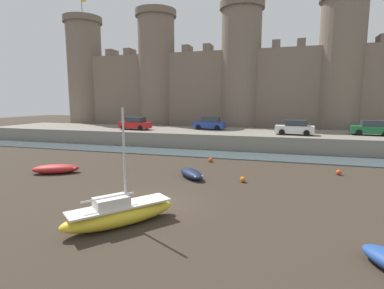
{
  "coord_description": "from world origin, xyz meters",
  "views": [
    {
      "loc": [
        6.3,
        -14.22,
        5.51
      ],
      "look_at": [
        0.41,
        5.3,
        2.5
      ],
      "focal_mm": 28.0,
      "sensor_mm": 36.0,
      "label": 1
    }
  ],
  "objects_px": {
    "mooring_buoy_near_channel": "(339,172)",
    "mooring_buoy_near_shore": "(243,179)",
    "car_quay_east": "(210,123)",
    "rowboat_foreground_right": "(191,173)",
    "car_quay_west": "(295,128)",
    "rowboat_midflat_left": "(56,169)",
    "car_quay_centre_east": "(135,124)",
    "sailboat_near_channel_right": "(120,213)",
    "car_quay_centre_west": "(372,128)",
    "mooring_buoy_mid_mud": "(211,160)"
  },
  "relations": [
    {
      "from": "mooring_buoy_near_channel",
      "to": "mooring_buoy_near_shore",
      "type": "relative_size",
      "value": 1.0
    },
    {
      "from": "car_quay_east",
      "to": "rowboat_foreground_right",
      "type": "bearing_deg",
      "value": -80.64
    },
    {
      "from": "mooring_buoy_near_channel",
      "to": "mooring_buoy_near_shore",
      "type": "bearing_deg",
      "value": -148.08
    },
    {
      "from": "car_quay_east",
      "to": "car_quay_west",
      "type": "relative_size",
      "value": 1.0
    },
    {
      "from": "mooring_buoy_near_shore",
      "to": "car_quay_west",
      "type": "relative_size",
      "value": 0.09
    },
    {
      "from": "rowboat_midflat_left",
      "to": "car_quay_centre_east",
      "type": "bearing_deg",
      "value": 96.75
    },
    {
      "from": "car_quay_east",
      "to": "sailboat_near_channel_right",
      "type": "bearing_deg",
      "value": -84.97
    },
    {
      "from": "rowboat_foreground_right",
      "to": "car_quay_centre_west",
      "type": "xyz_separation_m",
      "value": [
        15.48,
        16.86,
        2.19
      ]
    },
    {
      "from": "rowboat_midflat_left",
      "to": "sailboat_near_channel_right",
      "type": "height_order",
      "value": "sailboat_near_channel_right"
    },
    {
      "from": "car_quay_centre_west",
      "to": "mooring_buoy_mid_mud",
      "type": "bearing_deg",
      "value": -144.4
    },
    {
      "from": "car_quay_east",
      "to": "car_quay_west",
      "type": "distance_m",
      "value": 10.99
    },
    {
      "from": "car_quay_centre_west",
      "to": "car_quay_west",
      "type": "height_order",
      "value": "same"
    },
    {
      "from": "rowboat_midflat_left",
      "to": "sailboat_near_channel_right",
      "type": "xyz_separation_m",
      "value": [
        9.67,
        -7.13,
        0.2
      ]
    },
    {
      "from": "sailboat_near_channel_right",
      "to": "car_quay_centre_west",
      "type": "xyz_separation_m",
      "value": [
        16.11,
        25.68,
        1.96
      ]
    },
    {
      "from": "mooring_buoy_near_shore",
      "to": "car_quay_centre_west",
      "type": "bearing_deg",
      "value": 55.24
    },
    {
      "from": "mooring_buoy_near_shore",
      "to": "car_quay_west",
      "type": "xyz_separation_m",
      "value": [
        3.78,
        15.07,
        2.32
      ]
    },
    {
      "from": "car_quay_centre_east",
      "to": "mooring_buoy_near_channel",
      "type": "bearing_deg",
      "value": -26.39
    },
    {
      "from": "mooring_buoy_mid_mud",
      "to": "car_quay_centre_east",
      "type": "relative_size",
      "value": 0.1
    },
    {
      "from": "sailboat_near_channel_right",
      "to": "car_quay_west",
      "type": "bearing_deg",
      "value": 71.18
    },
    {
      "from": "mooring_buoy_mid_mud",
      "to": "car_quay_east",
      "type": "bearing_deg",
      "value": 103.8
    },
    {
      "from": "rowboat_foreground_right",
      "to": "mooring_buoy_mid_mud",
      "type": "bearing_deg",
      "value": 89.54
    },
    {
      "from": "rowboat_foreground_right",
      "to": "car_quay_centre_west",
      "type": "distance_m",
      "value": 22.99
    },
    {
      "from": "rowboat_midflat_left",
      "to": "car_quay_east",
      "type": "relative_size",
      "value": 0.87
    },
    {
      "from": "mooring_buoy_mid_mud",
      "to": "car_quay_centre_west",
      "type": "bearing_deg",
      "value": 35.6
    },
    {
      "from": "sailboat_near_channel_right",
      "to": "mooring_buoy_near_shore",
      "type": "distance_m",
      "value": 9.72
    },
    {
      "from": "sailboat_near_channel_right",
      "to": "car_quay_centre_west",
      "type": "distance_m",
      "value": 30.38
    },
    {
      "from": "rowboat_foreground_right",
      "to": "mooring_buoy_near_channel",
      "type": "relative_size",
      "value": 7.65
    },
    {
      "from": "rowboat_foreground_right",
      "to": "mooring_buoy_near_shore",
      "type": "relative_size",
      "value": 7.68
    },
    {
      "from": "mooring_buoy_near_channel",
      "to": "car_quay_east",
      "type": "height_order",
      "value": "car_quay_east"
    },
    {
      "from": "mooring_buoy_near_channel",
      "to": "car_quay_west",
      "type": "xyz_separation_m",
      "value": [
        -2.82,
        10.96,
        2.32
      ]
    },
    {
      "from": "rowboat_midflat_left",
      "to": "car_quay_centre_west",
      "type": "distance_m",
      "value": 31.83
    },
    {
      "from": "sailboat_near_channel_right",
      "to": "mooring_buoy_near_channel",
      "type": "xyz_separation_m",
      "value": [
        10.92,
        12.81,
        -0.36
      ]
    },
    {
      "from": "sailboat_near_channel_right",
      "to": "mooring_buoy_near_shore",
      "type": "height_order",
      "value": "sailboat_near_channel_right"
    },
    {
      "from": "mooring_buoy_near_shore",
      "to": "car_quay_centre_west",
      "type": "relative_size",
      "value": 0.09
    },
    {
      "from": "mooring_buoy_near_shore",
      "to": "car_quay_east",
      "type": "distance_m",
      "value": 19.69
    },
    {
      "from": "mooring_buoy_mid_mud",
      "to": "mooring_buoy_near_channel",
      "type": "height_order",
      "value": "mooring_buoy_mid_mud"
    },
    {
      "from": "rowboat_midflat_left",
      "to": "mooring_buoy_near_shore",
      "type": "relative_size",
      "value": 9.37
    },
    {
      "from": "mooring_buoy_near_shore",
      "to": "car_quay_east",
      "type": "height_order",
      "value": "car_quay_east"
    },
    {
      "from": "mooring_buoy_near_shore",
      "to": "car_quay_centre_east",
      "type": "xyz_separation_m",
      "value": [
        -15.99,
        15.32,
        2.32
      ]
    },
    {
      "from": "sailboat_near_channel_right",
      "to": "car_quay_centre_west",
      "type": "height_order",
      "value": "sailboat_near_channel_right"
    },
    {
      "from": "rowboat_midflat_left",
      "to": "sailboat_near_channel_right",
      "type": "relative_size",
      "value": 0.7
    },
    {
      "from": "car_quay_east",
      "to": "car_quay_centre_west",
      "type": "height_order",
      "value": "same"
    },
    {
      "from": "sailboat_near_channel_right",
      "to": "mooring_buoy_near_shore",
      "type": "bearing_deg",
      "value": 63.57
    },
    {
      "from": "mooring_buoy_near_shore",
      "to": "car_quay_centre_west",
      "type": "distance_m",
      "value": 20.8
    },
    {
      "from": "car_quay_east",
      "to": "car_quay_west",
      "type": "height_order",
      "value": "same"
    },
    {
      "from": "rowboat_foreground_right",
      "to": "mooring_buoy_mid_mud",
      "type": "relative_size",
      "value": 7.3
    },
    {
      "from": "mooring_buoy_near_channel",
      "to": "car_quay_west",
      "type": "height_order",
      "value": "car_quay_west"
    },
    {
      "from": "mooring_buoy_mid_mud",
      "to": "mooring_buoy_near_shore",
      "type": "height_order",
      "value": "mooring_buoy_mid_mud"
    },
    {
      "from": "rowboat_foreground_right",
      "to": "car_quay_centre_west",
      "type": "relative_size",
      "value": 0.71
    },
    {
      "from": "car_quay_centre_west",
      "to": "sailboat_near_channel_right",
      "type": "bearing_deg",
      "value": -122.1
    }
  ]
}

